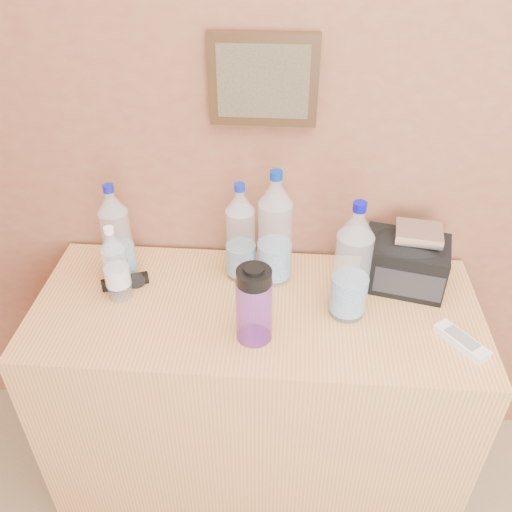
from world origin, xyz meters
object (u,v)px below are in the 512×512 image
at_px(dresser, 256,397).
at_px(pet_large_d, 352,268).
at_px(pet_large_a, 117,238).
at_px(sunglasses, 125,282).
at_px(foil_packet, 419,233).
at_px(pet_large_b, 241,237).
at_px(pet_small, 116,267).
at_px(pet_large_c, 275,234).
at_px(toiletry_bag, 405,260).
at_px(ac_remote, 461,341).
at_px(nalgene_bottle, 254,304).

bearing_deg(dresser, pet_large_d, -1.32).
distance_m(dresser, pet_large_a, 0.71).
bearing_deg(sunglasses, foil_packet, -16.68).
xyz_separation_m(pet_large_b, pet_small, (-0.35, -0.13, -0.04)).
bearing_deg(dresser, pet_large_b, 111.05).
xyz_separation_m(pet_large_b, sunglasses, (-0.35, -0.09, -0.12)).
bearing_deg(pet_large_c, toiletry_bag, 0.72).
height_order(pet_large_d, sunglasses, pet_large_d).
relative_size(pet_large_c, ac_remote, 2.36).
bearing_deg(pet_large_a, pet_large_c, 2.80).
relative_size(pet_large_c, toiletry_bag, 1.50).
relative_size(pet_large_a, pet_large_b, 0.99).
distance_m(pet_large_b, ac_remote, 0.69).
relative_size(nalgene_bottle, sunglasses, 1.68).
xyz_separation_m(dresser, pet_large_d, (0.26, -0.01, 0.57)).
xyz_separation_m(dresser, pet_large_b, (-0.06, 0.15, 0.55)).
xyz_separation_m(pet_large_c, toiletry_bag, (0.39, 0.00, -0.08)).
bearing_deg(sunglasses, nalgene_bottle, -46.79).
xyz_separation_m(pet_large_b, nalgene_bottle, (0.06, -0.27, -0.03)).
bearing_deg(pet_small, toiletry_bag, 8.45).
height_order(pet_large_c, pet_small, pet_large_c).
xyz_separation_m(pet_large_c, sunglasses, (-0.45, -0.08, -0.15)).
bearing_deg(pet_large_c, pet_large_b, 175.62).
distance_m(pet_large_b, foil_packet, 0.52).
relative_size(nalgene_bottle, ac_remote, 1.51).
relative_size(pet_large_d, toiletry_bag, 1.49).
xyz_separation_m(pet_large_b, pet_large_c, (0.10, -0.01, 0.02)).
distance_m(pet_large_b, pet_large_c, 0.11).
bearing_deg(pet_large_b, pet_large_a, -175.21).
height_order(dresser, pet_large_b, pet_large_b).
bearing_deg(pet_small, dresser, -2.76).
bearing_deg(foil_packet, ac_remote, -69.06).
distance_m(dresser, pet_small, 0.66).
xyz_separation_m(pet_large_a, foil_packet, (0.89, 0.03, 0.04)).
distance_m(sunglasses, toiletry_bag, 0.85).
relative_size(dresser, pet_large_c, 3.54).
bearing_deg(ac_remote, pet_large_a, -139.83).
distance_m(pet_large_b, pet_small, 0.38).
height_order(nalgene_bottle, foil_packet, nalgene_bottle).
relative_size(pet_large_d, pet_small, 1.51).
xyz_separation_m(pet_large_b, ac_remote, (0.62, -0.26, -0.13)).
bearing_deg(nalgene_bottle, pet_large_b, 102.75).
relative_size(pet_large_a, sunglasses, 2.27).
height_order(pet_large_c, foil_packet, pet_large_c).
bearing_deg(pet_large_a, dresser, -15.41).
xyz_separation_m(dresser, sunglasses, (-0.41, 0.06, 0.43)).
height_order(pet_large_d, pet_small, pet_large_d).
relative_size(pet_large_a, pet_large_d, 0.88).
distance_m(sunglasses, ac_remote, 0.99).
distance_m(toiletry_bag, foil_packet, 0.10).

